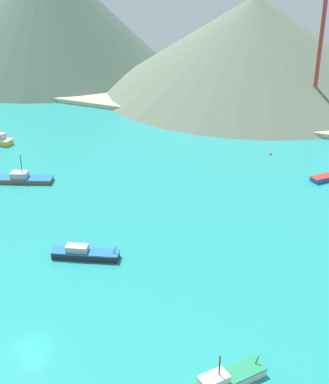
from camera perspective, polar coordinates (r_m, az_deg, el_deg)
The scene contains 9 objects.
ground at distance 87.10m, azimuth -1.98°, elevation -4.45°, with size 260.00×280.00×0.50m.
fishing_boat_3 at distance 108.16m, azimuth -14.71°, elevation 1.41°, with size 10.77×6.77×5.68m.
fishing_boat_8 at distance 80.79m, azimuth -8.57°, elevation -6.51°, with size 10.30×5.28×2.24m.
fishing_boat_9 at distance 60.11m, azimuth 6.13°, elevation -19.48°, with size 7.88×9.56×4.33m.
buoy_0 at distance 120.76m, azimuth 11.27°, elevation 3.98°, with size 0.60×0.60×0.60m.
beach_strip at distance 145.47m, azimuth 9.95°, elevation 7.95°, with size 247.00×17.85×1.20m, color #C6B793.
hill_west at distance 200.25m, azimuth -12.27°, elevation 18.26°, with size 86.89×86.89×40.94m.
hill_central at distance 171.39m, azimuth 9.45°, elevation 15.31°, with size 94.76×94.76×28.69m.
radio_tower at distance 143.72m, azimuth 16.30°, elevation 14.74°, with size 3.75×3.00×37.49m.
Camera 1 is at (34.04, -37.63, 42.80)m, focal length 49.91 mm.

